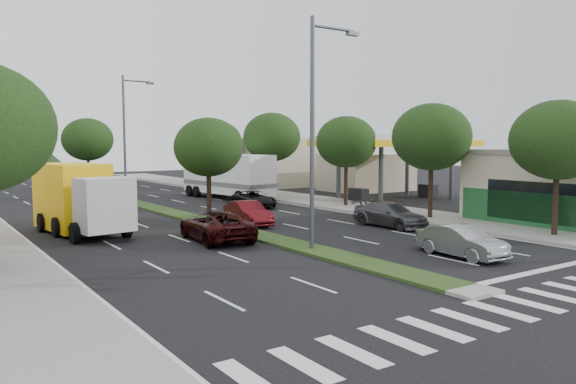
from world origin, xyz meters
TOP-DOWN VIEW (x-y plane):
  - ground at (0.00, 0.00)m, footprint 160.00×160.00m
  - sidewalk_right at (12.50, 25.00)m, footprint 5.00×90.00m
  - median at (0.00, 28.00)m, footprint 1.60×56.00m
  - crosswalk at (0.00, -2.00)m, footprint 19.00×2.20m
  - gas_canopy at (19.00, 22.00)m, footprint 12.20×8.20m
  - bldg_right_far at (19.50, 44.00)m, footprint 10.00×16.00m
  - tree_r_a at (12.00, 4.00)m, footprint 4.60×4.60m
  - tree_r_b at (12.00, 12.00)m, footprint 4.80×4.80m
  - tree_r_c at (12.00, 20.00)m, footprint 4.40×4.40m
  - tree_r_d at (12.00, 30.00)m, footprint 5.00×5.00m
  - tree_r_e at (12.00, 40.00)m, footprint 4.60×4.60m
  - tree_med_near at (0.00, 18.00)m, footprint 4.00×4.00m
  - tree_med_far at (0.00, 44.00)m, footprint 4.80×4.80m
  - streetlight_near at (0.21, 8.00)m, footprint 2.60×0.25m
  - streetlight_mid at (0.21, 33.00)m, footprint 2.60×0.25m
  - sedan_silver at (4.26, 3.44)m, footprint 1.64×4.06m
  - suv_maroon at (-2.27, 12.67)m, footprint 2.82×5.31m
  - car_queue_a at (4.48, 4.00)m, footprint 1.91×3.82m
  - car_queue_b at (7.86, 11.21)m, footprint 2.18×4.79m
  - car_queue_c at (1.54, 16.21)m, footprint 1.87×4.27m
  - car_queue_d at (6.33, 23.57)m, footprint 2.43×4.55m
  - box_truck at (-7.18, 18.49)m, footprint 3.58×7.57m
  - motorhome at (7.87, 30.51)m, footprint 4.04×9.97m

SIDE VIEW (x-z plane):
  - ground at x=0.00m, z-range 0.00..0.00m
  - crosswalk at x=0.00m, z-range 0.00..0.01m
  - median at x=0.00m, z-range 0.00..0.12m
  - sidewalk_right at x=12.50m, z-range 0.00..0.15m
  - car_queue_d at x=6.33m, z-range 0.00..1.22m
  - car_queue_a at x=4.48m, z-range 0.00..1.25m
  - sedan_silver at x=4.26m, z-range 0.00..1.31m
  - car_queue_b at x=7.86m, z-range 0.00..1.36m
  - car_queue_c at x=1.54m, z-range 0.00..1.36m
  - suv_maroon at x=-2.27m, z-range 0.00..1.42m
  - box_truck at x=-7.18m, z-range -0.10..3.50m
  - motorhome at x=7.87m, z-range 0.12..3.85m
  - bldg_right_far at x=19.50m, z-range 0.00..5.20m
  - tree_med_near at x=0.00m, z-range 1.42..7.44m
  - gas_canopy at x=19.00m, z-range 2.02..7.27m
  - tree_r_c at x=12.00m, z-range 1.51..7.99m
  - tree_r_a at x=12.00m, z-range 1.50..8.14m
  - tree_r_e at x=12.00m, z-range 1.54..8.25m
  - tree_med_far at x=0.00m, z-range 1.54..8.47m
  - tree_r_b at x=12.00m, z-range 1.57..8.50m
  - tree_r_d at x=12.00m, z-range 1.60..8.76m
  - streetlight_near at x=0.21m, z-range 0.58..10.58m
  - streetlight_mid at x=0.21m, z-range 0.58..10.58m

